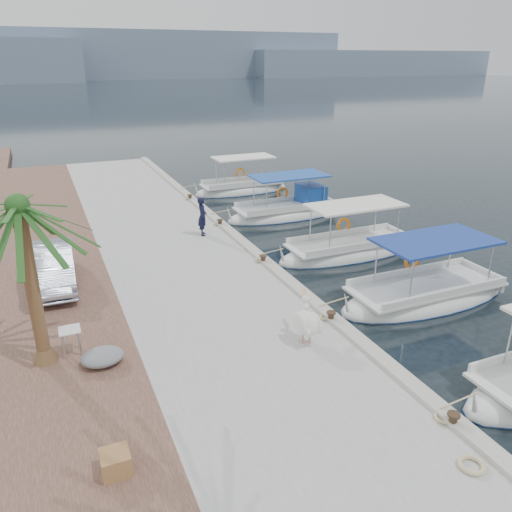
{
  "coord_description": "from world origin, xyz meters",
  "views": [
    {
      "loc": [
        -7.67,
        -14.76,
        7.9
      ],
      "look_at": [
        -1.0,
        0.69,
        1.2
      ],
      "focal_mm": 35.0,
      "sensor_mm": 36.0,
      "label": 1
    }
  ],
  "objects_px": {
    "fishing_caique_d": "(287,213)",
    "pelican": "(307,322)",
    "fisherman": "(202,216)",
    "fishing_caique_e": "(242,190)",
    "fishing_caique_c": "(349,252)",
    "date_palm": "(18,207)",
    "fishing_caique_b": "(424,297)",
    "parked_car": "(52,266)"
  },
  "relations": [
    {
      "from": "fisherman",
      "to": "pelican",
      "type": "bearing_deg",
      "value": -165.51
    },
    {
      "from": "fishing_caique_b",
      "to": "fishing_caique_d",
      "type": "xyz_separation_m",
      "value": [
        0.08,
        10.81,
        0.07
      ]
    },
    {
      "from": "fishing_caique_c",
      "to": "fishing_caique_b",
      "type": "bearing_deg",
      "value": -89.99
    },
    {
      "from": "fishing_caique_c",
      "to": "date_palm",
      "type": "relative_size",
      "value": 1.31
    },
    {
      "from": "fishing_caique_e",
      "to": "fisherman",
      "type": "bearing_deg",
      "value": -122.02
    },
    {
      "from": "parked_car",
      "to": "pelican",
      "type": "bearing_deg",
      "value": -45.24
    },
    {
      "from": "fishing_caique_d",
      "to": "date_palm",
      "type": "relative_size",
      "value": 1.3
    },
    {
      "from": "fisherman",
      "to": "date_palm",
      "type": "distance_m",
      "value": 11.02
    },
    {
      "from": "fishing_caique_b",
      "to": "fisherman",
      "type": "height_order",
      "value": "fishing_caique_b"
    },
    {
      "from": "fishing_caique_d",
      "to": "pelican",
      "type": "height_order",
      "value": "fishing_caique_d"
    },
    {
      "from": "fishing_caique_c",
      "to": "fishing_caique_e",
      "type": "relative_size",
      "value": 1.09
    },
    {
      "from": "fishing_caique_b",
      "to": "fisherman",
      "type": "bearing_deg",
      "value": 123.0
    },
    {
      "from": "fisherman",
      "to": "parked_car",
      "type": "xyz_separation_m",
      "value": [
        -6.41,
        -3.02,
        -0.16
      ]
    },
    {
      "from": "fishing_caique_e",
      "to": "pelican",
      "type": "height_order",
      "value": "fishing_caique_e"
    },
    {
      "from": "fishing_caique_e",
      "to": "parked_car",
      "type": "distance_m",
      "value": 16.15
    },
    {
      "from": "fishing_caique_d",
      "to": "fisherman",
      "type": "distance_m",
      "value": 6.13
    },
    {
      "from": "parked_car",
      "to": "fishing_caique_b",
      "type": "bearing_deg",
      "value": -22.06
    },
    {
      "from": "pelican",
      "to": "parked_car",
      "type": "bearing_deg",
      "value": 132.6
    },
    {
      "from": "fishing_caique_b",
      "to": "pelican",
      "type": "distance_m",
      "value": 5.84
    },
    {
      "from": "fishing_caique_d",
      "to": "date_palm",
      "type": "bearing_deg",
      "value": -139.86
    },
    {
      "from": "fishing_caique_d",
      "to": "date_palm",
      "type": "xyz_separation_m",
      "value": [
        -12.36,
        -10.42,
        4.49
      ]
    },
    {
      "from": "fishing_caique_e",
      "to": "pelican",
      "type": "bearing_deg",
      "value": -106.28
    },
    {
      "from": "fishing_caique_e",
      "to": "parked_car",
      "type": "height_order",
      "value": "fishing_caique_e"
    },
    {
      "from": "pelican",
      "to": "fishing_caique_c",
      "type": "bearing_deg",
      "value": 48.42
    },
    {
      "from": "fishing_caique_d",
      "to": "fishing_caique_e",
      "type": "distance_m",
      "value": 5.76
    },
    {
      "from": "fishing_caique_e",
      "to": "fishing_caique_c",
      "type": "bearing_deg",
      "value": -88.68
    },
    {
      "from": "fishing_caique_c",
      "to": "pelican",
      "type": "height_order",
      "value": "fishing_caique_c"
    },
    {
      "from": "fishing_caique_d",
      "to": "parked_car",
      "type": "height_order",
      "value": "fishing_caique_d"
    },
    {
      "from": "fishing_caique_e",
      "to": "date_palm",
      "type": "distance_m",
      "value": 20.65
    },
    {
      "from": "fishing_caique_c",
      "to": "fishing_caique_e",
      "type": "height_order",
      "value": "same"
    },
    {
      "from": "fishing_caique_d",
      "to": "fisherman",
      "type": "relative_size",
      "value": 3.87
    },
    {
      "from": "fisherman",
      "to": "parked_car",
      "type": "height_order",
      "value": "fisherman"
    },
    {
      "from": "fishing_caique_d",
      "to": "pelican",
      "type": "distance_m",
      "value": 13.57
    },
    {
      "from": "fishing_caique_e",
      "to": "fisherman",
      "type": "height_order",
      "value": "fishing_caique_e"
    },
    {
      "from": "fishing_caique_d",
      "to": "pelican",
      "type": "xyz_separation_m",
      "value": [
        -5.62,
        -12.32,
        0.94
      ]
    },
    {
      "from": "fishing_caique_d",
      "to": "fishing_caique_e",
      "type": "xyz_separation_m",
      "value": [
        -0.35,
        5.75,
        -0.07
      ]
    },
    {
      "from": "fishing_caique_c",
      "to": "fishing_caique_d",
      "type": "relative_size",
      "value": 1.01
    },
    {
      "from": "fishing_caique_d",
      "to": "parked_car",
      "type": "bearing_deg",
      "value": -155.21
    },
    {
      "from": "pelican",
      "to": "fishing_caique_d",
      "type": "bearing_deg",
      "value": 65.46
    },
    {
      "from": "fishing_caique_d",
      "to": "date_palm",
      "type": "distance_m",
      "value": 16.78
    },
    {
      "from": "fishing_caique_b",
      "to": "fishing_caique_d",
      "type": "distance_m",
      "value": 10.81
    },
    {
      "from": "fishing_caique_d",
      "to": "date_palm",
      "type": "height_order",
      "value": "date_palm"
    }
  ]
}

